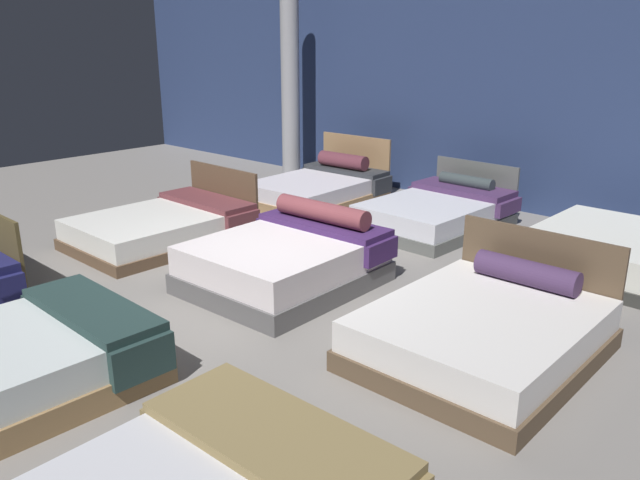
# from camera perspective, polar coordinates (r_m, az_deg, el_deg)

# --- Properties ---
(ground_plane) EXTENTS (18.00, 18.00, 0.02)m
(ground_plane) POSITION_cam_1_polar(r_m,az_deg,el_deg) (6.71, -4.93, -5.09)
(ground_plane) COLOR gray
(showroom_back_wall) EXTENTS (18.00, 0.06, 3.50)m
(showroom_back_wall) POSITION_cam_1_polar(r_m,az_deg,el_deg) (10.27, 16.08, 12.48)
(showroom_back_wall) COLOR navy
(showroom_back_wall) RESTS_ON ground_plane
(bed_1) EXTENTS (1.58, 2.14, 0.53)m
(bed_1) POSITION_cam_1_polar(r_m,az_deg,el_deg) (5.37, -26.45, -10.33)
(bed_1) COLOR olive
(bed_1) RESTS_ON ground_plane
(bed_3) EXTENTS (1.61, 2.19, 0.86)m
(bed_3) POSITION_cam_1_polar(r_m,az_deg,el_deg) (8.58, -13.78, 1.22)
(bed_3) COLOR brown
(bed_3) RESTS_ON ground_plane
(bed_4) EXTENTS (1.70, 1.96, 0.82)m
(bed_4) POSITION_cam_1_polar(r_m,az_deg,el_deg) (6.88, -2.98, -1.84)
(bed_4) COLOR #585758
(bed_4) RESTS_ON ground_plane
(bed_5) EXTENTS (1.65, 2.06, 0.90)m
(bed_5) POSITION_cam_1_polar(r_m,az_deg,el_deg) (5.57, 14.60, -7.90)
(bed_5) COLOR brown
(bed_5) RESTS_ON ground_plane
(bed_6) EXTENTS (1.62, 2.19, 0.96)m
(bed_6) POSITION_cam_1_polar(r_m,az_deg,el_deg) (10.46, 0.02, 4.77)
(bed_6) COLOR #99744D
(bed_6) RESTS_ON ground_plane
(bed_7) EXTENTS (1.59, 2.17, 0.82)m
(bed_7) POSITION_cam_1_polar(r_m,az_deg,el_deg) (9.11, 10.60, 2.51)
(bed_7) COLOR #585B57
(bed_7) RESTS_ON ground_plane
(bed_8) EXTENTS (1.54, 1.97, 0.45)m
(bed_8) POSITION_cam_1_polar(r_m,az_deg,el_deg) (8.12, 24.17, -0.78)
(bed_8) COLOR #33332F
(bed_8) RESTS_ON ground_plane
(support_pillar) EXTENTS (0.33, 0.33, 3.50)m
(support_pillar) POSITION_cam_1_polar(r_m,az_deg,el_deg) (11.82, -2.69, 13.77)
(support_pillar) COLOR #99999E
(support_pillar) RESTS_ON ground_plane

